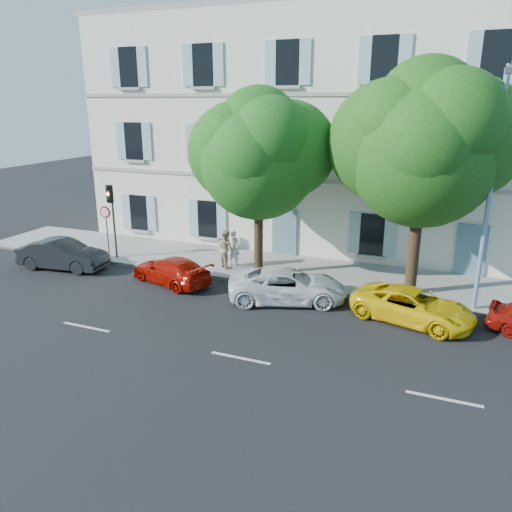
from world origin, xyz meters
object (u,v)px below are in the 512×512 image
at_px(car_yellow_supercar, 413,306).
at_px(pedestrian_a, 233,248).
at_px(street_lamp, 492,180).
at_px(tree_right, 423,153).
at_px(car_red_coupe, 171,270).
at_px(tree_left, 259,160).
at_px(car_white_coupe, 288,285).
at_px(car_dark_sedan, 63,255).
at_px(pedestrian_b, 226,249).
at_px(traffic_light, 111,206).
at_px(road_sign, 106,221).

xyz_separation_m(car_yellow_supercar, pedestrian_a, (-8.55, 3.13, 0.41)).
bearing_deg(street_lamp, car_yellow_supercar, -142.53).
xyz_separation_m(tree_right, street_lamp, (2.44, -0.95, -0.78)).
xyz_separation_m(car_red_coupe, tree_left, (3.26, 2.22, 4.68)).
bearing_deg(car_white_coupe, tree_left, 24.83).
relative_size(car_dark_sedan, car_white_coupe, 0.91).
bearing_deg(car_dark_sedan, pedestrian_a, -74.00).
relative_size(tree_left, pedestrian_b, 4.38).
bearing_deg(car_red_coupe, car_white_coupe, 107.94).
distance_m(car_dark_sedan, car_white_coupe, 11.25).
height_order(car_yellow_supercar, traffic_light, traffic_light).
relative_size(street_lamp, pedestrian_a, 4.99).
distance_m(car_dark_sedan, street_lamp, 18.77).
distance_m(tree_left, road_sign, 8.62).
xyz_separation_m(car_dark_sedan, pedestrian_a, (7.52, 3.12, 0.31)).
bearing_deg(pedestrian_a, car_red_coupe, 55.47).
distance_m(car_dark_sedan, car_yellow_supercar, 16.08).
bearing_deg(pedestrian_b, car_white_coupe, -175.27).
xyz_separation_m(car_white_coupe, tree_right, (4.50, 2.38, 5.17)).
height_order(car_white_coupe, pedestrian_b, pedestrian_b).
relative_size(car_dark_sedan, car_red_coupe, 1.06).
xyz_separation_m(car_red_coupe, road_sign, (-4.72, 1.78, 1.44)).
bearing_deg(pedestrian_a, car_yellow_supercar, 155.60).
distance_m(car_dark_sedan, car_red_coupe, 5.84).
distance_m(car_dark_sedan, pedestrian_b, 7.83).
xyz_separation_m(tree_right, road_sign, (-14.63, -0.57, -3.80)).
relative_size(car_yellow_supercar, pedestrian_a, 2.52).
distance_m(street_lamp, pedestrian_a, 11.50).
bearing_deg(car_red_coupe, traffic_light, -94.00).
bearing_deg(traffic_light, car_dark_sedan, -127.28).
bearing_deg(pedestrian_b, car_yellow_supercar, -159.58).
relative_size(car_red_coupe, street_lamp, 0.47).
bearing_deg(car_red_coupe, road_sign, -92.42).
bearing_deg(car_white_coupe, pedestrian_a, 32.70).
height_order(car_red_coupe, tree_left, tree_left).
distance_m(car_red_coupe, tree_left, 6.12).
bearing_deg(tree_left, traffic_light, -176.61).
relative_size(car_yellow_supercar, traffic_light, 1.19).
distance_m(car_white_coupe, car_yellow_supercar, 4.84).
bearing_deg(road_sign, pedestrian_a, 9.99).
relative_size(car_yellow_supercar, tree_right, 0.49).
distance_m(tree_right, traffic_light, 14.57).
bearing_deg(road_sign, car_white_coupe, -10.13).
height_order(tree_right, street_lamp, tree_right).
xyz_separation_m(car_white_coupe, pedestrian_b, (-3.92, 2.55, 0.40)).
distance_m(road_sign, pedestrian_a, 6.59).
height_order(tree_left, pedestrian_a, tree_left).
distance_m(road_sign, pedestrian_b, 6.33).
relative_size(car_white_coupe, car_yellow_supercar, 1.08).
bearing_deg(tree_left, car_dark_sedan, -165.02).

